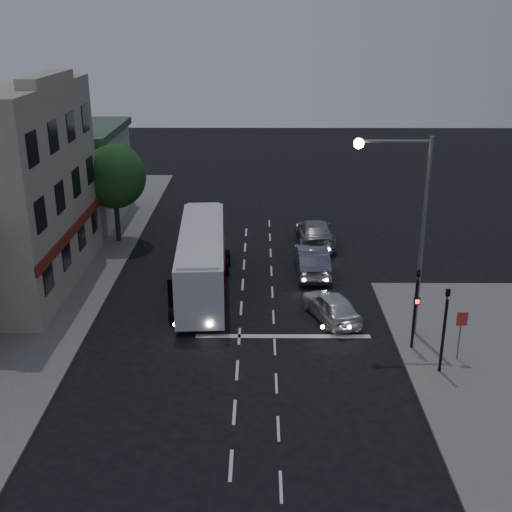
{
  "coord_description": "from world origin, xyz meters",
  "views": [
    {
      "loc": [
        0.92,
        -24.16,
        13.77
      ],
      "look_at": [
        0.73,
        6.59,
        2.2
      ],
      "focal_mm": 45.0,
      "sensor_mm": 36.0,
      "label": 1
    }
  ],
  "objects_px": {
    "car_suv": "(331,306)",
    "car_sedan_a": "(312,260)",
    "tour_bus": "(202,258)",
    "car_sedan_b": "(315,232)",
    "traffic_signal_main": "(416,300)",
    "traffic_signal_side": "(445,320)",
    "street_tree": "(114,174)",
    "streetlight": "(409,215)",
    "regulatory_sign": "(461,328)"
  },
  "relations": [
    {
      "from": "traffic_signal_side",
      "to": "car_sedan_b",
      "type": "bearing_deg",
      "value": 103.63
    },
    {
      "from": "car_suv",
      "to": "car_sedan_b",
      "type": "relative_size",
      "value": 0.74
    },
    {
      "from": "traffic_signal_side",
      "to": "streetlight",
      "type": "bearing_deg",
      "value": 105.7
    },
    {
      "from": "regulatory_sign",
      "to": "streetlight",
      "type": "relative_size",
      "value": 0.24
    },
    {
      "from": "tour_bus",
      "to": "regulatory_sign",
      "type": "xyz_separation_m",
      "value": [
        11.41,
        -7.53,
        -0.21
      ]
    },
    {
      "from": "tour_bus",
      "to": "traffic_signal_main",
      "type": "distance_m",
      "value": 11.71
    },
    {
      "from": "tour_bus",
      "to": "streetlight",
      "type": "bearing_deg",
      "value": -31.65
    },
    {
      "from": "streetlight",
      "to": "street_tree",
      "type": "bearing_deg",
      "value": 140.49
    },
    {
      "from": "traffic_signal_main",
      "to": "tour_bus",
      "type": "bearing_deg",
      "value": 146.15
    },
    {
      "from": "regulatory_sign",
      "to": "street_tree",
      "type": "xyz_separation_m",
      "value": [
        -17.51,
        15.26,
        2.9
      ]
    },
    {
      "from": "car_sedan_a",
      "to": "traffic_signal_side",
      "type": "xyz_separation_m",
      "value": [
        4.43,
        -10.84,
        1.61
      ]
    },
    {
      "from": "tour_bus",
      "to": "regulatory_sign",
      "type": "distance_m",
      "value": 13.67
    },
    {
      "from": "car_sedan_b",
      "to": "traffic_signal_main",
      "type": "distance_m",
      "value": 14.29
    },
    {
      "from": "traffic_signal_main",
      "to": "streetlight",
      "type": "distance_m",
      "value": 3.61
    },
    {
      "from": "traffic_signal_side",
      "to": "traffic_signal_main",
      "type": "bearing_deg",
      "value": 109.49
    },
    {
      "from": "car_sedan_a",
      "to": "car_sedan_b",
      "type": "height_order",
      "value": "car_sedan_a"
    },
    {
      "from": "traffic_signal_main",
      "to": "traffic_signal_side",
      "type": "bearing_deg",
      "value": -70.51
    },
    {
      "from": "regulatory_sign",
      "to": "streetlight",
      "type": "distance_m",
      "value": 5.18
    },
    {
      "from": "tour_bus",
      "to": "car_sedan_b",
      "type": "relative_size",
      "value": 2.01
    },
    {
      "from": "traffic_signal_side",
      "to": "regulatory_sign",
      "type": "relative_size",
      "value": 1.86
    },
    {
      "from": "car_sedan_a",
      "to": "streetlight",
      "type": "distance_m",
      "value": 9.57
    },
    {
      "from": "tour_bus",
      "to": "car_sedan_a",
      "type": "distance_m",
      "value": 6.51
    },
    {
      "from": "regulatory_sign",
      "to": "streetlight",
      "type": "height_order",
      "value": "streetlight"
    },
    {
      "from": "traffic_signal_main",
      "to": "street_tree",
      "type": "bearing_deg",
      "value": 137.97
    },
    {
      "from": "tour_bus",
      "to": "regulatory_sign",
      "type": "relative_size",
      "value": 5.0
    },
    {
      "from": "regulatory_sign",
      "to": "streetlight",
      "type": "bearing_deg",
      "value": 128.75
    },
    {
      "from": "car_sedan_a",
      "to": "car_sedan_b",
      "type": "relative_size",
      "value": 0.9
    },
    {
      "from": "car_suv",
      "to": "regulatory_sign",
      "type": "height_order",
      "value": "regulatory_sign"
    },
    {
      "from": "tour_bus",
      "to": "streetlight",
      "type": "relative_size",
      "value": 1.22
    },
    {
      "from": "tour_bus",
      "to": "regulatory_sign",
      "type": "height_order",
      "value": "tour_bus"
    },
    {
      "from": "traffic_signal_main",
      "to": "streetlight",
      "type": "bearing_deg",
      "value": 100.2
    },
    {
      "from": "car_suv",
      "to": "regulatory_sign",
      "type": "xyz_separation_m",
      "value": [
        4.94,
        -4.04,
        0.9
      ]
    },
    {
      "from": "traffic_signal_side",
      "to": "street_tree",
      "type": "height_order",
      "value": "street_tree"
    },
    {
      "from": "tour_bus",
      "to": "traffic_signal_side",
      "type": "distance_m",
      "value": 13.45
    },
    {
      "from": "car_suv",
      "to": "car_sedan_b",
      "type": "xyz_separation_m",
      "value": [
        0.1,
        10.83,
        0.1
      ]
    },
    {
      "from": "car_suv",
      "to": "traffic_signal_side",
      "type": "distance_m",
      "value": 6.6
    },
    {
      "from": "car_suv",
      "to": "car_sedan_a",
      "type": "relative_size",
      "value": 0.82
    },
    {
      "from": "car_suv",
      "to": "traffic_signal_main",
      "type": "xyz_separation_m",
      "value": [
        3.24,
        -3.02,
        1.73
      ]
    },
    {
      "from": "traffic_signal_main",
      "to": "car_sedan_a",
      "type": "bearing_deg",
      "value": 112.8
    },
    {
      "from": "street_tree",
      "to": "car_sedan_a",
      "type": "bearing_deg",
      "value": -24.01
    },
    {
      "from": "car_suv",
      "to": "streetlight",
      "type": "height_order",
      "value": "streetlight"
    },
    {
      "from": "car_sedan_a",
      "to": "car_sedan_b",
      "type": "distance_m",
      "value": 5.02
    },
    {
      "from": "car_suv",
      "to": "streetlight",
      "type": "bearing_deg",
      "value": 132.21
    },
    {
      "from": "tour_bus",
      "to": "traffic_signal_main",
      "type": "xyz_separation_m",
      "value": [
        9.71,
        -6.51,
        0.61
      ]
    },
    {
      "from": "car_suv",
      "to": "regulatory_sign",
      "type": "relative_size",
      "value": 1.85
    },
    {
      "from": "regulatory_sign",
      "to": "street_tree",
      "type": "bearing_deg",
      "value": 138.92
    },
    {
      "from": "car_suv",
      "to": "car_sedan_b",
      "type": "distance_m",
      "value": 10.83
    },
    {
      "from": "regulatory_sign",
      "to": "tour_bus",
      "type": "bearing_deg",
      "value": 146.59
    },
    {
      "from": "streetlight",
      "to": "car_sedan_b",
      "type": "bearing_deg",
      "value": 103.05
    },
    {
      "from": "traffic_signal_main",
      "to": "streetlight",
      "type": "height_order",
      "value": "streetlight"
    }
  ]
}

